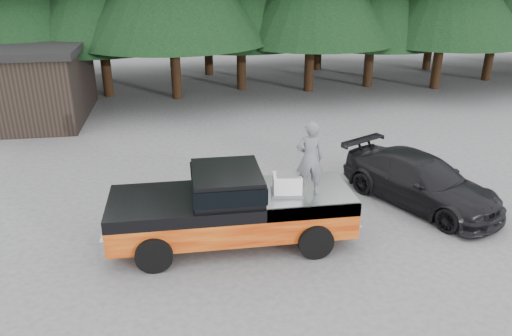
{
  "coord_description": "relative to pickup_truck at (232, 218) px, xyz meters",
  "views": [
    {
      "loc": [
        -0.86,
        -10.73,
        6.45
      ],
      "look_at": [
        0.81,
        0.0,
        1.94
      ],
      "focal_mm": 35.0,
      "sensor_mm": 36.0,
      "label": 1
    }
  ],
  "objects": [
    {
      "name": "ground",
      "position": [
        -0.21,
        0.0,
        -0.67
      ],
      "size": [
        120.0,
        120.0,
        0.0
      ],
      "primitive_type": "plane",
      "color": "#4C4C4E",
      "rests_on": "ground"
    },
    {
      "name": "pickup_truck",
      "position": [
        0.0,
        0.0,
        0.0
      ],
      "size": [
        6.0,
        2.04,
        1.33
      ],
      "primitive_type": null,
      "color": "orange",
      "rests_on": "ground"
    },
    {
      "name": "truck_cab",
      "position": [
        -0.1,
        0.0,
        0.96
      ],
      "size": [
        1.66,
        1.9,
        0.59
      ],
      "primitive_type": "cube",
      "color": "black",
      "rests_on": "pickup_truck"
    },
    {
      "name": "air_compressor",
      "position": [
        1.32,
        -0.21,
        0.89
      ],
      "size": [
        0.72,
        0.63,
        0.45
      ],
      "primitive_type": "cube",
      "rotation": [
        0.0,
        0.0,
        -0.12
      ],
      "color": "silver",
      "rests_on": "pickup_truck"
    },
    {
      "name": "man_on_bed",
      "position": [
        1.83,
        -0.27,
        1.56
      ],
      "size": [
        0.68,
        0.48,
        1.79
      ],
      "primitive_type": "imported",
      "rotation": [
        0.0,
        0.0,
        3.06
      ],
      "color": "#54555B",
      "rests_on": "pickup_truck"
    },
    {
      "name": "parked_car",
      "position": [
        5.53,
        1.32,
        0.03
      ],
      "size": [
        3.95,
        5.16,
        1.39
      ],
      "primitive_type": "imported",
      "rotation": [
        0.0,
        0.0,
        0.48
      ],
      "color": "black",
      "rests_on": "ground"
    }
  ]
}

